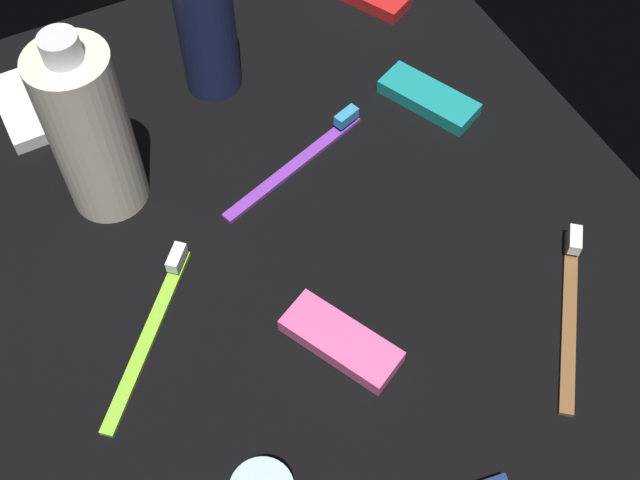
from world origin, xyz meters
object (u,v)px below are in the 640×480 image
object	(u,v)px
toothbrush_brown	(570,305)
snack_bar_teal	(429,98)
snack_bar_white	(20,110)
lotion_bottle	(202,25)
toothbrush_purple	(302,157)
toothbrush_lime	(152,324)
snack_bar_pink	(341,341)
bodywash_bottle	(90,131)

from	to	relation	value
toothbrush_brown	snack_bar_teal	world-z (taller)	toothbrush_brown
snack_bar_white	snack_bar_teal	distance (cm)	42.20
lotion_bottle	snack_bar_white	distance (cm)	21.02
toothbrush_purple	toothbrush_lime	world-z (taller)	same
lotion_bottle	snack_bar_pink	distance (cm)	34.52
bodywash_bottle	snack_bar_white	world-z (taller)	bodywash_bottle
bodywash_bottle	snack_bar_pink	xyz separation A→B (cm)	(24.31, 12.25, -8.21)
toothbrush_purple	snack_bar_white	size ratio (longest dim) A/B	1.67
toothbrush_brown	snack_bar_teal	bearing A→B (deg)	176.45
toothbrush_purple	snack_bar_white	xyz separation A→B (cm)	(-18.65, -23.17, 0.14)
toothbrush_brown	toothbrush_purple	world-z (taller)	same
bodywash_bottle	snack_bar_white	bearing A→B (deg)	-160.35
toothbrush_purple	snack_bar_pink	distance (cm)	20.54
lotion_bottle	snack_bar_pink	size ratio (longest dim) A/B	1.76
bodywash_bottle	snack_bar_teal	xyz separation A→B (cm)	(3.46, 33.41, -8.21)
toothbrush_purple	snack_bar_white	world-z (taller)	toothbrush_purple
toothbrush_lime	snack_bar_white	world-z (taller)	toothbrush_lime
toothbrush_lime	snack_bar_teal	distance (cm)	36.87
lotion_bottle	snack_bar_pink	bearing A→B (deg)	-3.30
lotion_bottle	toothbrush_lime	xyz separation A→B (cm)	(24.89, -15.62, -7.37)
lotion_bottle	snack_bar_teal	size ratio (longest dim) A/B	1.76
toothbrush_lime	snack_bar_white	distance (cm)	29.73
toothbrush_brown	toothbrush_lime	bearing A→B (deg)	-113.79
toothbrush_brown	snack_bar_white	bearing A→B (deg)	-140.22
snack_bar_pink	snack_bar_white	xyz separation A→B (cm)	(-38.32, -17.25, 0.00)
toothbrush_brown	toothbrush_lime	size ratio (longest dim) A/B	1.04
toothbrush_purple	toothbrush_lime	size ratio (longest dim) A/B	1.22
snack_bar_pink	snack_bar_white	distance (cm)	42.02
toothbrush_brown	bodywash_bottle	bearing A→B (deg)	-133.50
toothbrush_purple	snack_bar_pink	xyz separation A→B (cm)	(19.67, -5.92, 0.14)
lotion_bottle	toothbrush_purple	distance (cm)	16.34
bodywash_bottle	snack_bar_teal	world-z (taller)	bodywash_bottle
toothbrush_brown	toothbrush_purple	distance (cm)	28.89
toothbrush_brown	snack_bar_white	distance (cm)	57.45
bodywash_bottle	snack_bar_white	size ratio (longest dim) A/B	1.89
lotion_bottle	bodywash_bottle	bearing A→B (deg)	-56.50
bodywash_bottle	toothbrush_purple	bearing A→B (deg)	75.67
snack_bar_white	snack_bar_teal	bearing A→B (deg)	63.95
lotion_bottle	bodywash_bottle	xyz separation A→B (cm)	(9.39, -14.19, 0.98)
bodywash_bottle	snack_bar_pink	size ratio (longest dim) A/B	1.89
snack_bar_white	toothbrush_purple	bearing A→B (deg)	49.57
toothbrush_brown	snack_bar_pink	xyz separation A→B (cm)	(-5.83, -19.51, 0.14)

